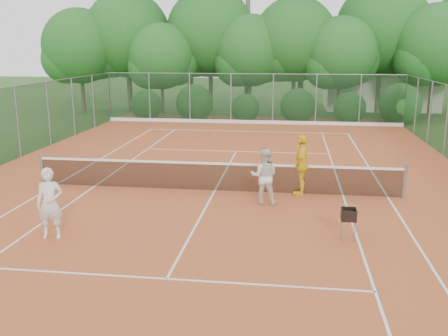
# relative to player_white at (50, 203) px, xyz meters

# --- Properties ---
(ground) EXTENTS (120.00, 120.00, 0.00)m
(ground) POSITION_rel_player_white_xyz_m (3.36, 4.55, -0.90)
(ground) COLOR #294D1B
(ground) RESTS_ON ground
(clay_court) EXTENTS (18.00, 36.00, 0.02)m
(clay_court) POSITION_rel_player_white_xyz_m (3.36, 4.55, -0.89)
(clay_court) COLOR #B45529
(clay_court) RESTS_ON ground
(club_building) EXTENTS (8.00, 5.00, 3.00)m
(club_building) POSITION_rel_player_white_xyz_m (12.36, 28.55, 0.60)
(club_building) COLOR beige
(club_building) RESTS_ON ground
(tennis_net) EXTENTS (11.97, 0.10, 1.10)m
(tennis_net) POSITION_rel_player_white_xyz_m (3.36, 4.55, -0.37)
(tennis_net) COLOR gray
(tennis_net) RESTS_ON clay_court
(player_white) EXTENTS (0.72, 0.56, 1.76)m
(player_white) POSITION_rel_player_white_xyz_m (0.00, 0.00, 0.00)
(player_white) COLOR silver
(player_white) RESTS_ON clay_court
(player_center_grp) EXTENTS (0.83, 0.65, 1.72)m
(player_center_grp) POSITION_rel_player_white_xyz_m (5.02, 3.47, -0.03)
(player_center_grp) COLOR silver
(player_center_grp) RESTS_ON clay_court
(player_yellow) EXTENTS (0.59, 1.18, 1.94)m
(player_yellow) POSITION_rel_player_white_xyz_m (6.13, 4.56, 0.09)
(player_yellow) COLOR yellow
(player_yellow) RESTS_ON clay_court
(ball_hopper) EXTENTS (0.34, 0.34, 0.78)m
(ball_hopper) POSITION_rel_player_white_xyz_m (7.21, 0.84, -0.26)
(ball_hopper) COLOR gray
(ball_hopper) RESTS_ON clay_court
(stray_ball_a) EXTENTS (0.07, 0.07, 0.07)m
(stray_ball_a) POSITION_rel_player_white_xyz_m (1.81, 14.84, -0.85)
(stray_ball_a) COLOR #C4E535
(stray_ball_a) RESTS_ON clay_court
(stray_ball_b) EXTENTS (0.07, 0.07, 0.07)m
(stray_ball_b) POSITION_rel_player_white_xyz_m (5.88, 16.52, -0.85)
(stray_ball_b) COLOR #B9D030
(stray_ball_b) RESTS_ON clay_court
(stray_ball_c) EXTENTS (0.07, 0.07, 0.07)m
(stray_ball_c) POSITION_rel_player_white_xyz_m (5.82, 13.86, -0.85)
(stray_ball_c) COLOR gold
(stray_ball_c) RESTS_ON clay_court
(court_markings) EXTENTS (11.03, 23.83, 0.01)m
(court_markings) POSITION_rel_player_white_xyz_m (3.36, 4.55, -0.88)
(court_markings) COLOR white
(court_markings) RESTS_ON clay_court
(fence_back) EXTENTS (18.07, 0.07, 3.00)m
(fence_back) POSITION_rel_player_white_xyz_m (3.36, 19.55, 0.62)
(fence_back) COLOR #19381E
(fence_back) RESTS_ON clay_court
(tropical_treeline) EXTENTS (32.10, 8.49, 15.03)m
(tropical_treeline) POSITION_rel_player_white_xyz_m (4.79, 24.77, 4.22)
(tropical_treeline) COLOR brown
(tropical_treeline) RESTS_ON ground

